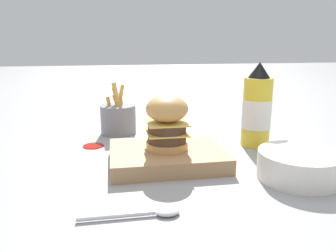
# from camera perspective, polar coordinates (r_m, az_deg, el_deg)

# --- Properties ---
(ground_plane) EXTENTS (6.00, 6.00, 0.00)m
(ground_plane) POSITION_cam_1_polar(r_m,az_deg,el_deg) (0.73, -0.18, -6.44)
(ground_plane) COLOR gray
(serving_board) EXTENTS (0.25, 0.19, 0.03)m
(serving_board) POSITION_cam_1_polar(r_m,az_deg,el_deg) (0.73, 0.00, -5.06)
(serving_board) COLOR #A37A51
(serving_board) RESTS_ON ground_plane
(burger) EXTENTS (0.09, 0.09, 0.12)m
(burger) POSITION_cam_1_polar(r_m,az_deg,el_deg) (0.71, 0.07, 0.76)
(burger) COLOR tan
(burger) RESTS_ON serving_board
(ketchup_bottle) EXTENTS (0.07, 0.07, 0.21)m
(ketchup_bottle) POSITION_cam_1_polar(r_m,az_deg,el_deg) (0.86, 15.20, 2.83)
(ketchup_bottle) COLOR yellow
(ketchup_bottle) RESTS_ON ground_plane
(fries_basket) EXTENTS (0.10, 0.10, 0.15)m
(fries_basket) POSITION_cam_1_polar(r_m,az_deg,el_deg) (0.96, -8.66, 1.35)
(fries_basket) COLOR slate
(fries_basket) RESTS_ON ground_plane
(side_bowl) EXTENTS (0.16, 0.16, 0.05)m
(side_bowl) POSITION_cam_1_polar(r_m,az_deg,el_deg) (0.69, 21.78, -6.27)
(side_bowl) COLOR silver
(side_bowl) RESTS_ON ground_plane
(spoon) EXTENTS (0.16, 0.03, 0.01)m
(spoon) POSITION_cam_1_polar(r_m,az_deg,el_deg) (0.52, -3.07, -14.90)
(spoon) COLOR silver
(spoon) RESTS_ON ground_plane
(ketchup_puddle) EXTENTS (0.05, 0.05, 0.00)m
(ketchup_puddle) POSITION_cam_1_polar(r_m,az_deg,el_deg) (0.86, -12.88, -3.33)
(ketchup_puddle) COLOR #9E140F
(ketchup_puddle) RESTS_ON ground_plane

